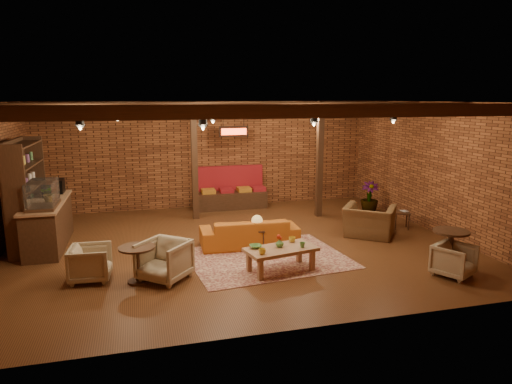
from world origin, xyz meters
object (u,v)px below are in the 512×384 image
object	(u,v)px
armchair_b	(164,258)
side_table_book	(402,213)
side_table_lamp	(257,223)
round_table_left	(137,258)
armchair_a	(90,261)
coffee_table	(280,250)
plant_tall	(371,166)
sofa	(249,232)
armchair_far	(454,259)
round_table_right	(450,244)
armchair_right	(369,216)

from	to	relation	value
armchair_b	side_table_book	distance (m)	6.38
side_table_book	side_table_lamp	bearing A→B (deg)	-171.05
round_table_left	armchair_a	xyz separation A→B (m)	(-0.84, 0.32, -0.10)
side_table_lamp	coffee_table	bearing A→B (deg)	-86.33
armchair_a	plant_tall	xyz separation A→B (m)	(7.43, 3.32, 1.00)
sofa	armchair_far	xyz separation A→B (m)	(3.29, -2.70, 0.02)
round_table_left	round_table_right	xyz separation A→B (m)	(5.86, -0.89, 0.07)
round_table_right	armchair_far	size ratio (longest dim) A/B	1.18
sofa	coffee_table	bearing A→B (deg)	99.65
side_table_lamp	armchair_right	bearing A→B (deg)	4.68
armchair_far	armchair_b	bearing A→B (deg)	138.94
armchair_b	round_table_right	bearing A→B (deg)	30.90
sofa	armchair_b	xyz separation A→B (m)	(-1.98, -1.52, 0.09)
coffee_table	round_table_left	xyz separation A→B (m)	(-2.66, 0.12, 0.04)
sofa	coffee_table	distance (m)	1.65
side_table_lamp	armchair_right	xyz separation A→B (m)	(2.86, 0.23, -0.09)
side_table_book	plant_tall	world-z (taller)	plant_tall
round_table_left	round_table_right	size ratio (longest dim) A/B	0.85
side_table_lamp	side_table_book	distance (m)	4.04
round_table_left	armchair_b	world-z (taller)	armchair_b
armchair_b	plant_tall	xyz separation A→B (m)	(6.12, 3.64, 0.95)
armchair_b	armchair_far	xyz separation A→B (m)	(5.27, -1.18, -0.07)
side_table_lamp	plant_tall	xyz separation A→B (m)	(4.02, 2.37, 0.77)
sofa	side_table_book	distance (m)	4.13
sofa	plant_tall	xyz separation A→B (m)	(4.14, 2.12, 1.04)
coffee_table	round_table_left	world-z (taller)	coffee_table
armchair_b	side_table_book	size ratio (longest dim) A/B	1.57
armchair_a	plant_tall	size ratio (longest dim) A/B	0.27
sofa	round_table_left	xyz separation A→B (m)	(-2.45, -1.52, 0.14)
round_table_left	armchair_b	size ratio (longest dim) A/B	0.82
sofa	armchair_right	xyz separation A→B (m)	(2.98, -0.01, 0.18)
side_table_lamp	round_table_right	size ratio (longest dim) A/B	0.98
coffee_table	round_table_right	world-z (taller)	round_table_right
round_table_left	coffee_table	bearing A→B (deg)	-2.55
side_table_lamp	armchair_far	size ratio (longest dim) A/B	1.15
coffee_table	plant_tall	xyz separation A→B (m)	(3.93, 3.76, 0.94)
sofa	armchair_far	distance (m)	4.25
round_table_right	plant_tall	size ratio (longest dim) A/B	0.29
side_table_lamp	armchair_b	bearing A→B (deg)	-148.70
side_table_lamp	armchair_b	distance (m)	2.46
coffee_table	armchair_right	world-z (taller)	armchair_right
plant_tall	armchair_right	bearing A→B (deg)	-118.52
round_table_right	plant_tall	bearing A→B (deg)	80.86
sofa	round_table_left	bearing A→B (deg)	34.16
side_table_book	armchair_b	bearing A→B (deg)	-162.64
coffee_table	armchair_right	size ratio (longest dim) A/B	1.28
armchair_a	side_table_book	distance (m)	7.56
side_table_lamp	armchair_far	distance (m)	4.02
armchair_a	round_table_right	distance (m)	6.81
armchair_b	armchair_far	distance (m)	5.40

